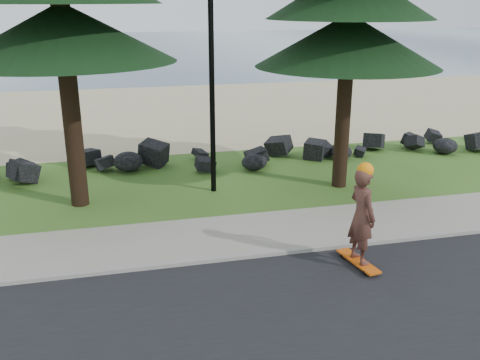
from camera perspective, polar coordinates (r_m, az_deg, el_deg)
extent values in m
plane|color=#37591B|center=(11.72, 0.12, -6.31)|extent=(160.00, 160.00, 0.00)
cube|color=gray|center=(10.92, 1.24, -8.01)|extent=(160.00, 0.20, 0.10)
cube|color=gray|center=(11.88, -0.11, -5.74)|extent=(160.00, 2.00, 0.08)
cube|color=tan|center=(25.44, -7.63, 7.30)|extent=(160.00, 15.00, 0.01)
cube|color=#344C64|center=(61.58, -11.42, 13.72)|extent=(160.00, 58.00, 0.01)
cylinder|color=black|center=(13.79, -3.10, 14.69)|extent=(0.14, 0.14, 8.00)
cube|color=#D2510C|center=(10.80, 12.51, -8.45)|extent=(0.46, 1.16, 0.04)
imported|color=#512D25|center=(10.40, 12.87, -3.73)|extent=(0.56, 0.75, 1.88)
sphere|color=orange|center=(10.10, 13.24, 1.02)|extent=(0.30, 0.30, 0.30)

